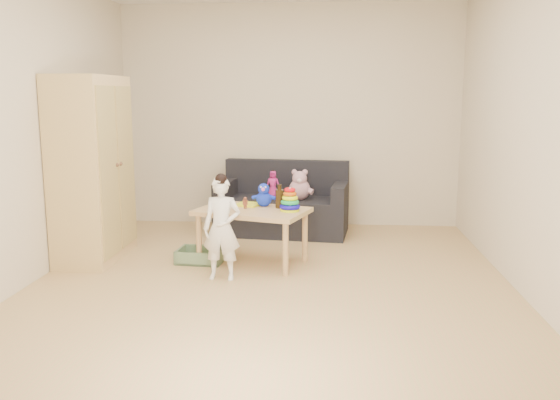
# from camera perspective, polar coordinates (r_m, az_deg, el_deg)

# --- Properties ---
(room) EXTENTS (4.50, 4.50, 4.50)m
(room) POSITION_cam_1_polar(r_m,az_deg,el_deg) (4.85, -0.84, 7.06)
(room) COLOR tan
(room) RESTS_ON ground
(wardrobe) EXTENTS (0.48, 0.96, 1.73)m
(wardrobe) POSITION_cam_1_polar(r_m,az_deg,el_deg) (5.85, -17.63, 2.85)
(wardrobe) COLOR #DCB479
(wardrobe) RESTS_ON ground
(sofa) EXTENTS (1.51, 0.87, 0.41)m
(sofa) POSITION_cam_1_polar(r_m,az_deg,el_deg) (6.72, 0.23, -1.50)
(sofa) COLOR black
(sofa) RESTS_ON ground
(play_table) EXTENTS (1.12, 0.88, 0.52)m
(play_table) POSITION_cam_1_polar(r_m,az_deg,el_deg) (5.52, -2.66, -3.52)
(play_table) COLOR tan
(play_table) RESTS_ON ground
(storage_bin) EXTENTS (0.45, 0.35, 0.13)m
(storage_bin) POSITION_cam_1_polar(r_m,az_deg,el_deg) (5.65, -7.63, -5.30)
(storage_bin) COLOR #64825E
(storage_bin) RESTS_ON ground
(toddler) EXTENTS (0.33, 0.23, 0.86)m
(toddler) POSITION_cam_1_polar(r_m,az_deg,el_deg) (5.04, -5.62, -2.86)
(toddler) COLOR white
(toddler) RESTS_ON ground
(pink_bear) EXTENTS (0.32, 0.30, 0.28)m
(pink_bear) POSITION_cam_1_polar(r_m,az_deg,el_deg) (6.55, 1.90, 1.27)
(pink_bear) COLOR #D099AE
(pink_bear) RESTS_ON sofa
(doll) EXTENTS (0.16, 0.12, 0.30)m
(doll) POSITION_cam_1_polar(r_m,az_deg,el_deg) (6.66, -0.68, 1.49)
(doll) COLOR #D8288E
(doll) RESTS_ON sofa
(ring_stacker) EXTENTS (0.19, 0.19, 0.21)m
(ring_stacker) POSITION_cam_1_polar(r_m,az_deg,el_deg) (5.36, 0.96, -0.17)
(ring_stacker) COLOR #E3FF0D
(ring_stacker) RESTS_ON play_table
(brown_bottle) EXTENTS (0.08, 0.08, 0.22)m
(brown_bottle) POSITION_cam_1_polar(r_m,az_deg,el_deg) (5.50, -0.05, 0.19)
(brown_bottle) COLOR black
(brown_bottle) RESTS_ON play_table
(blue_plush) EXTENTS (0.22, 0.20, 0.22)m
(blue_plush) POSITION_cam_1_polar(r_m,az_deg,el_deg) (5.58, -1.56, 0.53)
(blue_plush) COLOR #1936E9
(blue_plush) RESTS_ON play_table
(wooden_figure) EXTENTS (0.06, 0.05, 0.11)m
(wooden_figure) POSITION_cam_1_polar(r_m,az_deg,el_deg) (5.48, -3.38, -0.27)
(wooden_figure) COLOR brown
(wooden_figure) RESTS_ON play_table
(yellow_book) EXTENTS (0.28, 0.28, 0.02)m
(yellow_book) POSITION_cam_1_polar(r_m,az_deg,el_deg) (5.65, -3.07, -0.42)
(yellow_book) COLOR #FAFF1A
(yellow_book) RESTS_ON play_table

